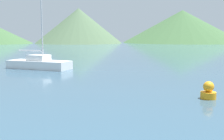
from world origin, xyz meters
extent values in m
cube|color=white|center=(-4.88, 25.41, 0.38)|extent=(6.21, 4.68, 0.75)
cube|color=white|center=(-4.88, 25.41, 1.02)|extent=(2.26, 2.11, 0.53)
cylinder|color=#BCBCC1|center=(-4.49, 25.19, 4.11)|extent=(0.12, 0.12, 6.72)
cylinder|color=#BCBCC1|center=(-5.66, 25.85, 1.65)|extent=(2.40, 1.40, 0.10)
cylinder|color=orange|center=(4.85, 11.66, 0.17)|extent=(0.75, 0.75, 0.34)
sphere|color=orange|center=(4.85, 11.66, 0.60)|extent=(0.53, 0.53, 0.53)
cone|color=#4C6647|center=(0.13, 105.66, 6.49)|extent=(32.49, 32.49, 12.98)
cone|color=#3D6038|center=(41.56, 108.50, 6.49)|extent=(47.48, 47.48, 12.98)
camera|label=1|loc=(-1.61, -1.04, 3.10)|focal=45.00mm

